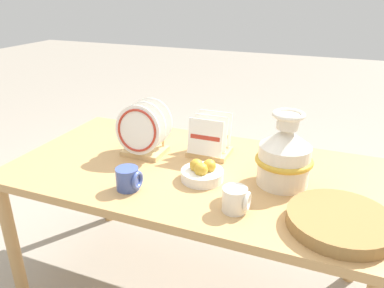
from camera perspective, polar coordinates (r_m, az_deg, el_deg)
display_table at (r=1.62m, az=0.00°, el=-5.82°), size 1.53×0.82×0.67m
ceramic_vase at (r=1.46m, az=13.91°, el=-1.62°), size 0.22×0.22×0.29m
dish_rack_round_plates at (r=1.69m, az=-7.46°, el=1.45°), size 0.22×0.17×0.24m
dish_rack_square_plates at (r=1.69m, az=2.74°, el=0.20°), size 0.18×0.16×0.18m
wicker_charger_stack at (r=1.30m, az=21.65°, el=-10.89°), size 0.34×0.34×0.04m
mug_cream_glaze at (r=1.29m, az=6.72°, el=-8.43°), size 0.09×0.09×0.09m
mug_cobalt_glaze at (r=1.43m, az=-9.65°, el=-5.25°), size 0.09×0.09×0.09m
fruit_bowl at (r=1.48m, az=1.57°, el=-4.39°), size 0.17×0.17×0.08m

